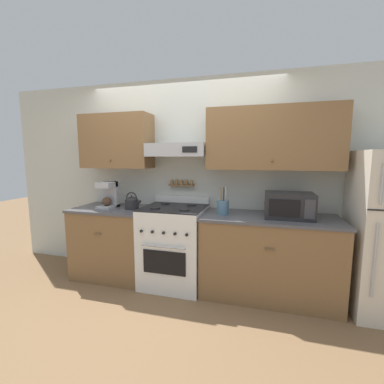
# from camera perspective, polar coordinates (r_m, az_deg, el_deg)

# --- Properties ---
(ground_plane) EXTENTS (16.00, 16.00, 0.00)m
(ground_plane) POSITION_cam_1_polar(r_m,az_deg,el_deg) (3.15, -6.02, -22.02)
(ground_plane) COLOR brown
(wall_back) EXTENTS (5.20, 0.46, 2.55)m
(wall_back) POSITION_cam_1_polar(r_m,az_deg,el_deg) (3.31, -0.46, 5.77)
(wall_back) COLOR silver
(wall_back) RESTS_ON ground_plane
(counter_left) EXTENTS (0.96, 0.69, 0.91)m
(counter_left) POSITION_cam_1_polar(r_m,az_deg,el_deg) (3.61, -16.95, -10.41)
(counter_left) COLOR brown
(counter_left) RESTS_ON ground_plane
(counter_right) EXTENTS (1.49, 0.69, 0.91)m
(counter_right) POSITION_cam_1_polar(r_m,az_deg,el_deg) (3.09, 16.58, -13.49)
(counter_right) COLOR brown
(counter_right) RESTS_ON ground_plane
(stove_range) EXTENTS (0.73, 0.71, 1.05)m
(stove_range) POSITION_cam_1_polar(r_m,az_deg,el_deg) (3.23, -3.97, -11.72)
(stove_range) COLOR white
(stove_range) RESTS_ON ground_plane
(tea_kettle) EXTENTS (0.22, 0.17, 0.22)m
(tea_kettle) POSITION_cam_1_polar(r_m,az_deg,el_deg) (3.31, -13.21, -2.29)
(tea_kettle) COLOR #232326
(tea_kettle) RESTS_ON counter_left
(coffee_maker) EXTENTS (0.19, 0.26, 0.33)m
(coffee_maker) POSITION_cam_1_polar(r_m,az_deg,el_deg) (3.51, -17.97, -0.50)
(coffee_maker) COLOR #ADAFB5
(coffee_maker) RESTS_ON counter_left
(microwave) EXTENTS (0.50, 0.36, 0.27)m
(microwave) POSITION_cam_1_polar(r_m,az_deg,el_deg) (2.94, 20.72, -2.79)
(microwave) COLOR #232326
(microwave) RESTS_ON counter_right
(utensil_crock) EXTENTS (0.14, 0.14, 0.31)m
(utensil_crock) POSITION_cam_1_polar(r_m,az_deg,el_deg) (2.95, 6.89, -3.35)
(utensil_crock) COLOR slate
(utensil_crock) RESTS_ON counter_right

